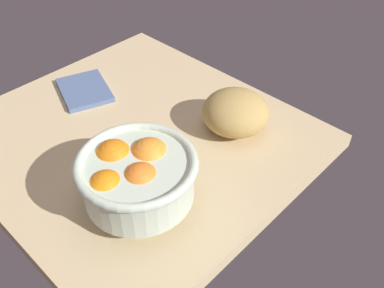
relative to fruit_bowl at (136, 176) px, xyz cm
name	(u,v)px	position (x,y,z in cm)	size (l,w,h in cm)	color
ground_plane	(136,139)	(15.49, -12.22, -8.60)	(67.91, 63.08, 3.00)	#D3B888
fruit_bowl	(136,176)	(0.00, 0.00, 0.00)	(20.58, 20.58, 11.80)	silver
bread_loaf	(235,112)	(1.17, -28.11, -2.61)	(14.08, 13.70, 8.97)	tan
napkin_folded	(85,90)	(36.04, -13.98, -6.50)	(14.13, 10.75, 1.19)	slate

